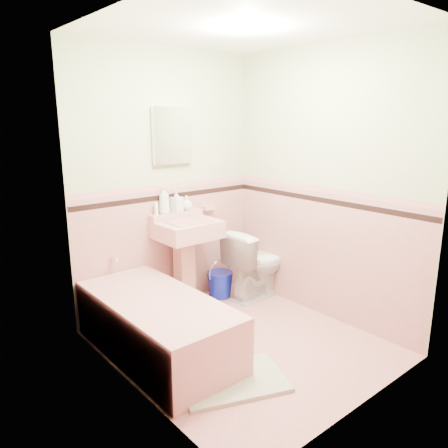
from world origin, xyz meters
TOP-DOWN VIEW (x-y plane):
  - floor at (0.00, 0.00)m, footprint 2.20×2.20m
  - ceiling at (0.00, 0.00)m, footprint 2.20×2.20m
  - wall_back at (0.00, 1.10)m, footprint 2.50×0.00m
  - wall_front at (0.00, -1.10)m, footprint 2.50×0.00m
  - wall_left at (-1.00, 0.00)m, footprint 0.00×2.50m
  - wall_right at (1.00, 0.00)m, footprint 0.00×2.50m
  - wainscot_back at (0.00, 1.09)m, footprint 2.00×0.00m
  - wainscot_front at (0.00, -1.09)m, footprint 2.00×0.00m
  - wainscot_left at (-0.99, 0.00)m, footprint 0.00×2.20m
  - wainscot_right at (0.99, 0.00)m, footprint 0.00×2.20m
  - accent_back at (0.00, 1.08)m, footprint 2.00×0.00m
  - accent_front at (0.00, -1.08)m, footprint 2.00×0.00m
  - accent_left at (-0.98, 0.00)m, footprint 0.00×2.20m
  - accent_right at (0.98, 0.00)m, footprint 0.00×2.20m
  - cap_back at (0.00, 1.08)m, footprint 2.00×0.00m
  - cap_front at (0.00, -1.08)m, footprint 2.00×0.00m
  - cap_left at (-0.98, 0.00)m, footprint 0.00×2.20m
  - cap_right at (0.98, 0.00)m, footprint 0.00×2.20m
  - bathtub at (-0.63, 0.33)m, footprint 0.70×1.50m
  - tub_faucet at (-0.63, 1.05)m, footprint 0.04×0.12m
  - sink at (0.05, 0.86)m, footprint 0.58×0.48m
  - sink_faucet at (0.05, 1.00)m, footprint 0.02×0.02m
  - medicine_cabinet at (0.05, 1.07)m, footprint 0.43×0.04m
  - soap_dish at (0.47, 1.06)m, footprint 0.13×0.07m
  - soap_bottle_left at (-0.08, 1.04)m, footprint 0.13×0.13m
  - soap_bottle_mid at (0.06, 1.04)m, footprint 0.12×0.12m
  - soap_bottle_right at (0.17, 1.04)m, footprint 0.12×0.12m
  - tube at (-0.17, 1.04)m, footprint 0.04×0.04m
  - toilet at (0.81, 0.67)m, footprint 0.75×0.45m
  - bucket at (0.49, 0.90)m, footprint 0.36×0.36m
  - bath_mat at (-0.43, -0.36)m, footprint 0.88×0.74m
  - shoe at (-0.51, -0.31)m, footprint 0.15×0.08m

SIDE VIEW (x-z plane):
  - floor at x=0.00m, z-range 0.00..0.00m
  - bath_mat at x=-0.43m, z-range 0.00..0.03m
  - shoe at x=-0.51m, z-range 0.03..0.09m
  - bucket at x=0.49m, z-range 0.00..0.28m
  - bathtub at x=-0.63m, z-range 0.00..0.45m
  - toilet at x=0.81m, z-range 0.00..0.74m
  - sink at x=0.05m, z-range 0.00..0.91m
  - wainscot_back at x=0.00m, z-range -0.40..1.60m
  - wainscot_front at x=0.00m, z-range -0.40..1.60m
  - wainscot_left at x=-0.99m, z-range -0.50..1.70m
  - wainscot_right at x=0.99m, z-range -0.50..1.70m
  - tub_faucet at x=-0.63m, z-range 0.61..0.65m
  - sink_faucet at x=0.05m, z-range 0.90..1.00m
  - soap_dish at x=0.47m, z-range 0.93..0.97m
  - tube at x=-0.17m, z-range 0.97..1.09m
  - soap_bottle_right at x=0.17m, z-range 0.97..1.11m
  - soap_bottle_mid at x=0.06m, z-range 0.97..1.19m
  - soap_bottle_left at x=-0.08m, z-range 0.97..1.23m
  - accent_left at x=-0.98m, z-range 0.02..2.22m
  - accent_right at x=0.98m, z-range 0.02..2.22m
  - accent_back at x=0.00m, z-range 0.12..2.12m
  - accent_front at x=0.00m, z-range 0.12..2.12m
  - cap_back at x=0.00m, z-range 0.22..2.22m
  - cap_front at x=0.00m, z-range 0.22..2.22m
  - cap_left at x=-0.98m, z-range 0.12..2.32m
  - cap_right at x=0.98m, z-range 0.12..2.32m
  - wall_back at x=0.00m, z-range 0.00..2.50m
  - wall_front at x=0.00m, z-range 0.00..2.50m
  - wall_left at x=-1.00m, z-range 0.00..2.50m
  - wall_right at x=1.00m, z-range 0.00..2.50m
  - medicine_cabinet at x=0.05m, z-range 1.43..1.97m
  - ceiling at x=0.00m, z-range 2.50..2.50m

